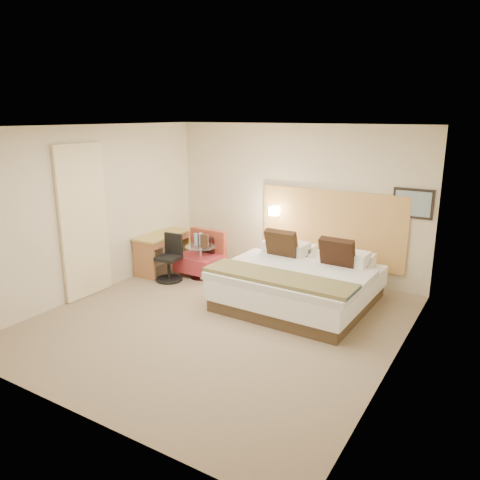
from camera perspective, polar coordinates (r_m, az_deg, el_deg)
The scene contains 20 objects.
floor at distance 6.77m, azimuth -2.58°, elevation -9.91°, with size 4.80×5.00×0.02m, color #826F57.
ceiling at distance 6.14m, azimuth -2.88°, elevation 13.76°, with size 4.80×5.00×0.02m, color white.
wall_back at distance 8.48m, azimuth 6.79°, elevation 4.78°, with size 4.80×0.02×2.70m, color beige.
wall_front at distance 4.55m, azimuth -20.66°, elevation -5.18°, with size 4.80×0.02×2.70m, color beige.
wall_left at distance 7.89m, azimuth -17.45°, elevation 3.43°, with size 0.02×5.00×2.70m, color beige.
wall_right at distance 5.41m, azimuth 19.04°, elevation -1.86°, with size 0.02×5.00×2.70m, color beige.
headboard_panel at distance 8.26m, azimuth 11.00°, elevation 1.50°, with size 2.60×0.04×1.30m, color tan.
art_frame at distance 7.82m, azimuth 20.34°, elevation 4.20°, with size 0.62×0.03×0.47m, color black.
art_canvas at distance 7.80m, azimuth 20.31°, elevation 4.18°, with size 0.54×0.01×0.39m, color gray.
lamp_arm at distance 8.58m, azimuth 4.37°, elevation 3.61°, with size 0.02×0.02×0.12m, color silver.
lamp_shade at distance 8.53m, azimuth 4.18°, elevation 3.54°, with size 0.15×0.15×0.15m, color #FFEDC6.
curtain at distance 7.72m, azimuth -18.50°, elevation 2.11°, with size 0.06×0.90×2.42m, color beige.
bottle_a at distance 8.29m, azimuth -5.41°, elevation 0.07°, with size 0.07×0.07×0.22m, color #85A4CE.
bottle_b at distance 8.31m, azimuth -4.83°, elevation 0.12°, with size 0.07×0.07×0.22m, color #8CBCD9.
menu_folder at distance 8.12m, azimuth -4.33°, elevation -0.14°, with size 0.14×0.05×0.24m, color #3E2719.
bed at distance 7.30m, azimuth 7.28°, elevation -5.11°, with size 2.23×2.16×1.06m.
lounge_chair at distance 8.60m, azimuth -4.65°, elevation -2.11°, with size 0.76×0.67×0.80m.
side_table at distance 8.32m, azimuth -4.80°, elevation -2.54°, with size 0.64×0.64×0.60m.
desk at distance 8.79m, azimuth -9.32°, elevation -0.24°, with size 0.55×1.15×0.71m.
desk_chair at distance 8.33m, azimuth -8.52°, elevation -2.64°, with size 0.50×0.50×0.82m.
Camera 1 is at (3.43, -5.09, 2.85)m, focal length 35.00 mm.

